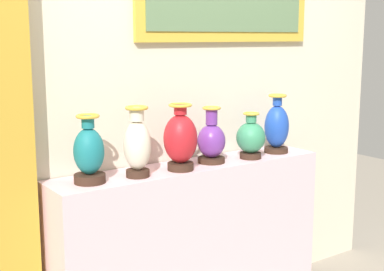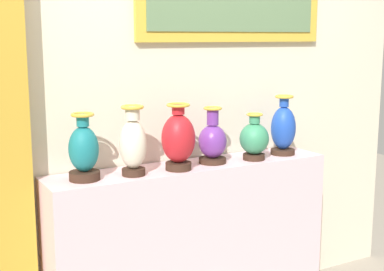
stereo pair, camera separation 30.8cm
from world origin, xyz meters
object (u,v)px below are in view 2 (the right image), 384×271
Objects in this scene: vase_violet at (213,141)px; vase_sapphire at (283,129)px; vase_crimson at (178,139)px; vase_jade at (254,139)px; vase_ivory at (133,144)px; vase_teal at (84,151)px.

vase_sapphire reaches higher than vase_violet.
vase_crimson is at bearing -168.96° from vase_violet.
vase_violet is 1.18× the size of vase_jade.
vase_violet is at bearing 170.04° from vase_jade.
vase_crimson reaches higher than vase_violet.
vase_violet is at bearing 4.44° from vase_ivory.
vase_ivory reaches higher than vase_violet.
vase_violet is 0.26m from vase_jade.
vase_ivory is at bearing -175.56° from vase_violet.
vase_jade is 0.25m from vase_sapphire.
vase_ivory is 0.26m from vase_crimson.
vase_jade is at bearing -2.13° from vase_teal.
vase_sapphire is (0.50, -0.01, 0.03)m from vase_violet.
vase_jade is at bearing 0.30° from vase_crimson.
vase_teal is 0.26m from vase_ivory.
vase_teal is at bearing 175.50° from vase_crimson.
vase_teal is at bearing 177.87° from vase_jade.
vase_teal is 0.94× the size of vase_crimson.
vase_ivory is 0.77m from vase_jade.
vase_ivory is 0.51m from vase_violet.
vase_jade is at bearing -0.45° from vase_ivory.
vase_jade is 0.75× the size of vase_sapphire.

